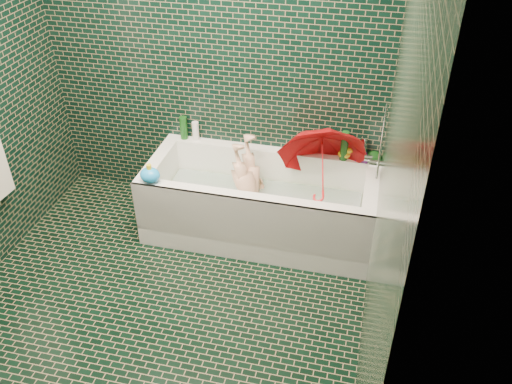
% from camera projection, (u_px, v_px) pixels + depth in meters
% --- Properties ---
extents(floor, '(2.80, 2.80, 0.00)m').
position_uv_depth(floor, '(157.00, 316.00, 3.52)').
color(floor, black).
rests_on(floor, ground).
extents(wall_back, '(2.80, 0.00, 2.80)m').
position_uv_depth(wall_back, '(212.00, 55.00, 3.92)').
color(wall_back, black).
rests_on(wall_back, floor).
extents(wall_right, '(0.00, 2.80, 2.80)m').
position_uv_depth(wall_right, '(387.00, 182.00, 2.55)').
color(wall_right, black).
rests_on(wall_right, floor).
extents(bathtub, '(1.70, 0.75, 0.55)m').
position_uv_depth(bathtub, '(260.00, 210.00, 4.11)').
color(bathtub, white).
rests_on(bathtub, floor).
extents(bath_mat, '(1.35, 0.47, 0.01)m').
position_uv_depth(bath_mat, '(260.00, 214.00, 4.16)').
color(bath_mat, green).
rests_on(bath_mat, bathtub).
extents(water, '(1.48, 0.53, 0.00)m').
position_uv_depth(water, '(260.00, 199.00, 4.08)').
color(water, silver).
rests_on(water, bathtub).
extents(faucet, '(0.18, 0.19, 0.55)m').
position_uv_depth(faucet, '(378.00, 159.00, 3.64)').
color(faucet, silver).
rests_on(faucet, wall_right).
extents(child, '(0.98, 0.60, 0.34)m').
position_uv_depth(child, '(250.00, 194.00, 4.11)').
color(child, '#E0AB8C').
rests_on(child, bathtub).
extents(umbrella, '(0.81, 0.85, 0.93)m').
position_uv_depth(umbrella, '(323.00, 167.00, 3.88)').
color(umbrella, red).
rests_on(umbrella, bathtub).
extents(soap_bottle_a, '(0.11, 0.11, 0.23)m').
position_uv_depth(soap_bottle_a, '(360.00, 162.00, 4.04)').
color(soap_bottle_a, white).
rests_on(soap_bottle_a, bathtub).
extents(soap_bottle_b, '(0.11, 0.11, 0.20)m').
position_uv_depth(soap_bottle_b, '(361.00, 163.00, 4.03)').
color(soap_bottle_b, '#5A1F75').
rests_on(soap_bottle_b, bathtub).
extents(soap_bottle_c, '(0.15, 0.15, 0.17)m').
position_uv_depth(soap_bottle_c, '(374.00, 163.00, 4.03)').
color(soap_bottle_c, '#134314').
rests_on(soap_bottle_c, bathtub).
extents(bottle_right_tall, '(0.06, 0.06, 0.23)m').
position_uv_depth(bottle_right_tall, '(344.00, 146.00, 4.00)').
color(bottle_right_tall, '#134314').
rests_on(bottle_right_tall, bathtub).
extents(bottle_right_pump, '(0.07, 0.07, 0.19)m').
position_uv_depth(bottle_right_pump, '(363.00, 149.00, 4.00)').
color(bottle_right_pump, silver).
rests_on(bottle_right_pump, bathtub).
extents(bottle_left_tall, '(0.07, 0.07, 0.19)m').
position_uv_depth(bottle_left_tall, '(184.00, 128.00, 4.28)').
color(bottle_left_tall, '#134314').
rests_on(bottle_left_tall, bathtub).
extents(bottle_left_short, '(0.06, 0.06, 0.15)m').
position_uv_depth(bottle_left_short, '(196.00, 131.00, 4.27)').
color(bottle_left_short, white).
rests_on(bottle_left_short, bathtub).
extents(rubber_duck, '(0.13, 0.10, 0.10)m').
position_uv_depth(rubber_duck, '(345.00, 154.00, 4.05)').
color(rubber_duck, yellow).
rests_on(rubber_duck, bathtub).
extents(bath_toy, '(0.15, 0.13, 0.14)m').
position_uv_depth(bath_toy, '(150.00, 175.00, 3.78)').
color(bath_toy, '#1B92F5').
rests_on(bath_toy, bathtub).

